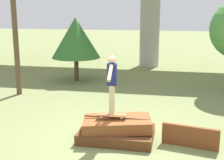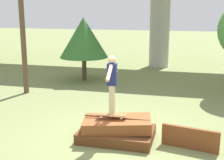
% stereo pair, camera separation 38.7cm
% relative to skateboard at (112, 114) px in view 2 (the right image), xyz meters
% --- Properties ---
extents(ground_plane, '(80.00, 80.00, 0.00)m').
position_rel_skateboard_xyz_m(ground_plane, '(0.11, 0.04, -0.66)').
color(ground_plane, olive).
extents(scrap_pile, '(1.85, 1.27, 0.58)m').
position_rel_skateboard_xyz_m(scrap_pile, '(0.12, 0.04, -0.41)').
color(scrap_pile, '#5B3319').
rests_on(scrap_pile, ground_plane).
extents(scrap_plank_loose, '(1.33, 0.37, 0.52)m').
position_rel_skateboard_xyz_m(scrap_plank_loose, '(1.91, -0.09, -0.40)').
color(scrap_plank_loose, brown).
rests_on(scrap_plank_loose, ground_plane).
extents(skateboard, '(0.74, 0.25, 0.09)m').
position_rel_skateboard_xyz_m(skateboard, '(0.00, 0.00, 0.00)').
color(skateboard, brown).
rests_on(skateboard, scrap_pile).
extents(skater, '(0.23, 1.16, 1.47)m').
position_rel_skateboard_xyz_m(skater, '(0.00, -0.00, 0.85)').
color(skater, '#C6B78E').
rests_on(skater, skateboard).
extents(tree_behind_right, '(2.18, 2.18, 2.85)m').
position_rel_skateboard_xyz_m(tree_behind_right, '(-2.85, 6.16, 1.30)').
color(tree_behind_right, '#4C3823').
rests_on(tree_behind_right, ground_plane).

